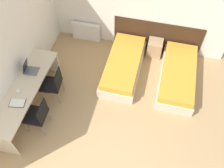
# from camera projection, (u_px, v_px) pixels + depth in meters

# --- Properties ---
(wall_back) EXTENTS (5.21, 0.05, 2.70)m
(wall_back) POSITION_uv_depth(u_px,v_px,m) (131.00, 3.00, 6.22)
(wall_back) COLOR white
(wall_back) RESTS_ON ground_plane
(wall_left) EXTENTS (0.05, 5.36, 2.70)m
(wall_left) POSITION_uv_depth(u_px,v_px,m) (11.00, 50.00, 5.24)
(wall_left) COLOR white
(wall_left) RESTS_ON ground_plane
(headboard_panel) EXTENTS (2.39, 0.03, 0.92)m
(headboard_panel) POSITION_uv_depth(u_px,v_px,m) (157.00, 36.00, 6.79)
(headboard_panel) COLOR #382316
(headboard_panel) RESTS_ON ground_plane
(bed_near_window) EXTENTS (0.88, 2.01, 0.42)m
(bed_near_window) POSITION_uv_depth(u_px,v_px,m) (123.00, 66.00, 6.49)
(bed_near_window) COLOR beige
(bed_near_window) RESTS_ON ground_plane
(bed_near_door) EXTENTS (0.88, 2.01, 0.42)m
(bed_near_door) POSITION_uv_depth(u_px,v_px,m) (178.00, 76.00, 6.29)
(bed_near_door) COLOR beige
(bed_near_door) RESTS_ON ground_plane
(nightstand) EXTENTS (0.39, 0.38, 0.47)m
(nightstand) POSITION_uv_depth(u_px,v_px,m) (155.00, 48.00, 6.84)
(nightstand) COLOR tan
(nightstand) RESTS_ON ground_plane
(radiator) EXTENTS (0.82, 0.12, 0.55)m
(radiator) POSITION_uv_depth(u_px,v_px,m) (86.00, 32.00, 7.18)
(radiator) COLOR silver
(radiator) RESTS_ON ground_plane
(desk) EXTENTS (0.62, 2.39, 0.73)m
(desk) POSITION_uv_depth(u_px,v_px,m) (25.00, 92.00, 5.50)
(desk) COLOR beige
(desk) RESTS_ON ground_plane
(chair_near_laptop) EXTENTS (0.50, 0.50, 0.90)m
(chair_near_laptop) POSITION_uv_depth(u_px,v_px,m) (53.00, 83.00, 5.75)
(chair_near_laptop) COLOR black
(chair_near_laptop) RESTS_ON ground_plane
(chair_near_notebook) EXTENTS (0.47, 0.47, 0.90)m
(chair_near_notebook) POSITION_uv_depth(u_px,v_px,m) (38.00, 115.00, 5.25)
(chair_near_notebook) COLOR black
(chair_near_notebook) RESTS_ON ground_plane
(laptop) EXTENTS (0.33, 0.28, 0.31)m
(laptop) POSITION_uv_depth(u_px,v_px,m) (29.00, 69.00, 5.64)
(laptop) COLOR slate
(laptop) RESTS_ON desk
(open_notebook) EXTENTS (0.36, 0.27, 0.02)m
(open_notebook) POSITION_uv_depth(u_px,v_px,m) (17.00, 103.00, 5.16)
(open_notebook) COLOR black
(open_notebook) RESTS_ON desk
(mug) EXTENTS (0.08, 0.08, 0.09)m
(mug) POSITION_uv_depth(u_px,v_px,m) (18.00, 92.00, 5.28)
(mug) COLOR white
(mug) RESTS_ON desk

